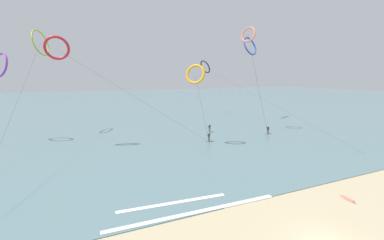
{
  "coord_description": "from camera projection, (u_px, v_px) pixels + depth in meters",
  "views": [
    {
      "loc": [
        -15.44,
        -11.07,
        11.61
      ],
      "look_at": [
        0.0,
        22.42,
        5.43
      ],
      "focal_mm": 24.64,
      "sensor_mm": 36.0,
      "label": 1
    }
  ],
  "objects": [
    {
      "name": "sea_water",
      "position": [
        110.0,
        103.0,
        114.42
      ],
      "size": [
        400.0,
        200.0,
        0.08
      ],
      "primitive_type": "cube",
      "color": "slate",
      "rests_on": "ground"
    },
    {
      "name": "surfer_magenta",
      "position": [
        268.0,
        130.0,
        52.79
      ],
      "size": [
        1.4,
        0.6,
        1.7
      ],
      "rotation": [
        0.0,
        0.0,
        4.76
      ],
      "color": "#CC288E",
      "rests_on": "ground"
    },
    {
      "name": "surfer_emerald",
      "position": [
        209.0,
        138.0,
        46.67
      ],
      "size": [
        1.4,
        0.73,
        1.7
      ],
      "rotation": [
        0.0,
        0.0,
        0.84
      ],
      "color": "#199351",
      "rests_on": "ground"
    },
    {
      "name": "surfer_teal",
      "position": [
        210.0,
        129.0,
        54.52
      ],
      "size": [
        1.4,
        0.64,
        1.7
      ],
      "rotation": [
        0.0,
        0.0,
        1.81
      ],
      "color": "teal",
      "rests_on": "ground"
    },
    {
      "name": "kite_charcoal",
      "position": [
        205.0,
        67.0,
        79.96
      ],
      "size": [
        3.06,
        51.22,
        16.33
      ],
      "rotation": [
        0.0,
        0.0,
        1.68
      ],
      "color": "black",
      "rests_on": "ground"
    },
    {
      "name": "kite_coral",
      "position": [
        248.0,
        35.0,
        52.94
      ],
      "size": [
        3.32,
        6.43,
        21.46
      ],
      "rotation": [
        0.0,
        0.0,
        5.08
      ],
      "color": "#EA7260",
      "rests_on": "ground"
    },
    {
      "name": "kite_violet",
      "position": [
        0.0,
        65.0,
        43.88
      ],
      "size": [
        3.79,
        32.19,
        15.53
      ],
      "rotation": [
        0.0,
        0.0,
        5.35
      ],
      "color": "purple",
      "rests_on": "ground"
    },
    {
      "name": "kite_lime",
      "position": [
        40.0,
        43.0,
        49.99
      ],
      "size": [
        4.71,
        41.82,
        20.3
      ],
      "rotation": [
        0.0,
        0.0,
        1.1
      ],
      "color": "#8CC62D",
      "rests_on": "ground"
    },
    {
      "name": "kite_amber",
      "position": [
        195.0,
        74.0,
        41.98
      ],
      "size": [
        5.03,
        3.23,
        13.52
      ],
      "rotation": [
        0.0,
        0.0,
        5.45
      ],
      "color": "orange",
      "rests_on": "ground"
    },
    {
      "name": "kite_crimson",
      "position": [
        57.0,
        48.0,
        39.59
      ],
      "size": [
        25.14,
        6.58,
        17.58
      ],
      "rotation": [
        0.0,
        0.0,
        2.99
      ],
      "color": "red",
      "rests_on": "ground"
    },
    {
      "name": "kite_cobalt",
      "position": [
        250.0,
        46.0,
        68.05
      ],
      "size": [
        10.37,
        18.97,
        21.66
      ],
      "rotation": [
        0.0,
        0.0,
        0.36
      ],
      "color": "#2647B7",
      "rests_on": "ground"
    },
    {
      "name": "surfboard_spare",
      "position": [
        348.0,
        199.0,
        25.09
      ],
      "size": [
        0.88,
        1.96,
        0.2
      ],
      "color": "#EA7260",
      "rests_on": "ground"
    },
    {
      "name": "wave_crest_near",
      "position": [
        197.0,
        212.0,
        22.55
      ],
      "size": [
        15.73,
        0.98,
        0.12
      ],
      "primitive_type": "cube",
      "rotation": [
        0.0,
        0.0,
        -0.03
      ],
      "color": "white",
      "rests_on": "ground"
    },
    {
      "name": "wave_crest_mid",
      "position": [
        174.0,
        203.0,
        24.15
      ],
      "size": [
        10.26,
        1.36,
        0.12
      ],
      "primitive_type": "cube",
      "rotation": [
        0.0,
        0.0,
        -0.08
      ],
      "color": "white",
      "rests_on": "ground"
    }
  ]
}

